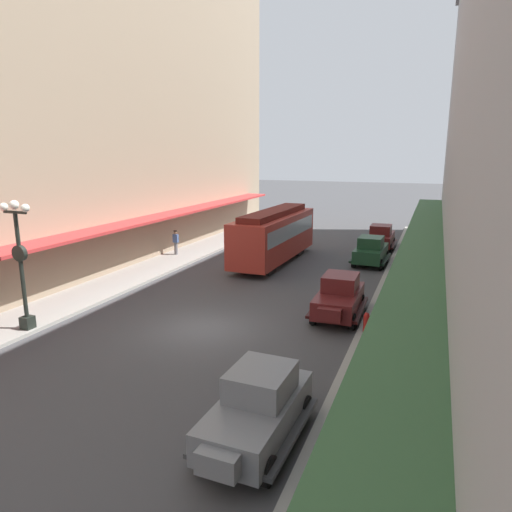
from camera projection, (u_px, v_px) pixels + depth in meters
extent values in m
plane|color=#424244|center=(203.00, 328.00, 18.93)|extent=(200.00, 200.00, 0.00)
cube|color=#99968E|center=(61.00, 305.00, 21.57)|extent=(3.00, 60.00, 0.15)
cube|color=#99968E|center=(392.00, 355.00, 16.25)|extent=(3.00, 60.00, 0.15)
cube|color=#BF3333|center=(45.00, 243.00, 21.14)|extent=(1.80, 54.00, 0.16)
cube|color=#335933|center=(416.00, 277.00, 15.40)|extent=(1.80, 54.00, 0.16)
cube|color=slate|center=(257.00, 414.00, 11.41)|extent=(1.81, 3.95, 0.80)
cube|color=slate|center=(261.00, 382.00, 11.47)|extent=(1.49, 1.74, 0.70)
cube|color=#8C9EA8|center=(261.00, 382.00, 11.47)|extent=(1.41, 1.70, 0.42)
cube|color=slate|center=(217.00, 464.00, 9.48)|extent=(0.94, 0.39, 0.52)
cube|color=#393A3D|center=(293.00, 434.00, 11.12)|extent=(0.34, 3.52, 0.12)
cube|color=#393A3D|center=(223.00, 417.00, 11.84)|extent=(0.34, 3.52, 0.12)
cylinder|color=black|center=(267.00, 471.00, 9.96)|extent=(0.24, 0.69, 0.68)
cylinder|color=black|center=(202.00, 452.00, 10.57)|extent=(0.24, 0.69, 0.68)
cylinder|color=black|center=(304.00, 408.00, 12.41)|extent=(0.24, 0.69, 0.68)
cylinder|color=black|center=(250.00, 396.00, 13.03)|extent=(0.24, 0.69, 0.68)
cube|color=#591919|center=(381.00, 239.00, 34.45)|extent=(1.71, 3.91, 0.80)
cube|color=#591919|center=(381.00, 230.00, 34.06)|extent=(1.45, 1.70, 0.70)
cube|color=#8C9EA8|center=(381.00, 230.00, 34.06)|extent=(1.37, 1.67, 0.42)
cube|color=#591919|center=(384.00, 234.00, 36.38)|extent=(0.94, 0.36, 0.52)
cube|color=black|center=(368.00, 242.00, 34.85)|extent=(0.25, 3.51, 0.12)
cube|color=black|center=(394.00, 244.00, 34.18)|extent=(0.25, 3.51, 0.12)
cylinder|color=black|center=(372.00, 240.00, 36.06)|extent=(0.22, 0.68, 0.68)
cylinder|color=black|center=(393.00, 242.00, 35.49)|extent=(0.22, 0.68, 0.68)
cylinder|color=black|center=(367.00, 247.00, 33.58)|extent=(0.22, 0.68, 0.68)
cylinder|color=black|center=(390.00, 249.00, 33.01)|extent=(0.22, 0.68, 0.68)
cube|color=#591919|center=(339.00, 300.00, 20.19)|extent=(1.78, 3.93, 0.80)
cube|color=#591919|center=(341.00, 282.00, 20.25)|extent=(1.48, 1.73, 0.70)
cube|color=#8C9EA8|center=(341.00, 282.00, 20.25)|extent=(1.40, 1.69, 0.42)
cube|color=#591919|center=(329.00, 315.00, 18.22)|extent=(0.94, 0.38, 0.52)
cube|color=black|center=(360.00, 310.00, 19.94)|extent=(0.31, 3.51, 0.12)
cube|color=black|center=(317.00, 305.00, 20.57)|extent=(0.31, 3.51, 0.12)
cylinder|color=black|center=(352.00, 322.00, 18.75)|extent=(0.23, 0.68, 0.68)
cylinder|color=black|center=(313.00, 317.00, 19.29)|extent=(0.23, 0.68, 0.68)
cylinder|color=black|center=(361.00, 302.00, 21.25)|extent=(0.23, 0.68, 0.68)
cylinder|color=black|center=(327.00, 298.00, 21.79)|extent=(0.23, 0.68, 0.68)
cube|color=#193D23|center=(371.00, 253.00, 29.71)|extent=(1.81, 3.95, 0.80)
cube|color=#193D23|center=(371.00, 242.00, 29.32)|extent=(1.49, 1.74, 0.70)
cube|color=#8C9EA8|center=(371.00, 242.00, 29.32)|extent=(1.41, 1.70, 0.42)
cube|color=#193D23|center=(376.00, 246.00, 31.61)|extent=(0.94, 0.39, 0.52)
cube|color=black|center=(356.00, 256.00, 30.14)|extent=(0.34, 3.52, 0.12)
cube|color=black|center=(386.00, 259.00, 29.42)|extent=(0.34, 3.52, 0.12)
cylinder|color=black|center=(362.00, 254.00, 31.33)|extent=(0.24, 0.69, 0.68)
cylinder|color=black|center=(386.00, 256.00, 30.71)|extent=(0.24, 0.69, 0.68)
cylinder|color=black|center=(354.00, 262.00, 28.87)|extent=(0.24, 0.69, 0.68)
cylinder|color=black|center=(380.00, 265.00, 28.26)|extent=(0.24, 0.69, 0.68)
cube|color=#A52D23|center=(274.00, 236.00, 30.05)|extent=(2.74, 9.66, 2.70)
cube|color=#5B1913|center=(274.00, 213.00, 29.71)|extent=(1.71, 8.67, 0.36)
cube|color=#8C9EA8|center=(274.00, 229.00, 29.95)|extent=(2.74, 8.89, 0.95)
cube|color=black|center=(257.00, 269.00, 27.80)|extent=(2.03, 1.25, 0.40)
cube|color=black|center=(288.00, 251.00, 32.98)|extent=(2.03, 1.25, 0.40)
cube|color=black|center=(28.00, 322.00, 18.49)|extent=(0.44, 0.44, 0.50)
cylinder|color=black|center=(21.00, 266.00, 17.97)|extent=(0.16, 0.16, 4.20)
cube|color=black|center=(15.00, 212.00, 17.51)|extent=(1.10, 0.10, 0.10)
sphere|color=white|center=(4.00, 207.00, 17.67)|extent=(0.32, 0.32, 0.32)
sphere|color=white|center=(25.00, 208.00, 17.28)|extent=(0.32, 0.32, 0.32)
sphere|color=white|center=(14.00, 205.00, 17.45)|extent=(0.36, 0.36, 0.36)
cylinder|color=black|center=(20.00, 253.00, 17.86)|extent=(0.64, 0.18, 0.64)
cylinder|color=silver|center=(22.00, 253.00, 17.95)|extent=(0.56, 0.02, 0.56)
cylinder|color=#B21E19|center=(366.00, 324.00, 18.05)|extent=(0.24, 0.24, 0.70)
sphere|color=#B21E19|center=(367.00, 315.00, 17.97)|extent=(0.20, 0.20, 0.20)
cylinder|color=#2D2D33|center=(406.00, 287.00, 22.78)|extent=(0.24, 0.24, 0.85)
cube|color=#4C724C|center=(407.00, 273.00, 22.62)|extent=(0.36, 0.22, 0.56)
sphere|color=beige|center=(408.00, 265.00, 22.54)|extent=(0.22, 0.22, 0.22)
cylinder|color=black|center=(408.00, 263.00, 22.51)|extent=(0.28, 0.28, 0.04)
cylinder|color=slate|center=(176.00, 248.00, 31.93)|extent=(0.24, 0.24, 0.85)
cube|color=#3F598C|center=(176.00, 238.00, 31.77)|extent=(0.36, 0.22, 0.56)
sphere|color=#9E7051|center=(175.00, 233.00, 31.68)|extent=(0.22, 0.22, 0.22)
cylinder|color=black|center=(175.00, 231.00, 31.66)|extent=(0.28, 0.28, 0.04)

